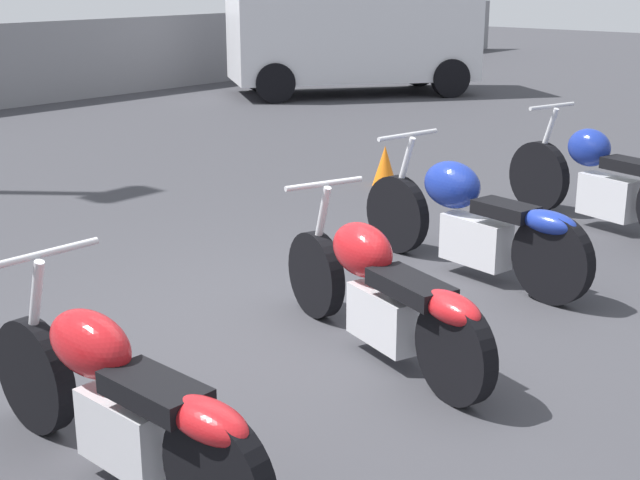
% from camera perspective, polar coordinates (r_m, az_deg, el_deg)
% --- Properties ---
extents(ground_plane, '(60.00, 60.00, 0.00)m').
position_cam_1_polar(ground_plane, '(5.77, -1.37, -5.86)').
color(ground_plane, '#38383D').
extents(motorcycle_slot_1, '(0.70, 1.97, 0.96)m').
position_cam_1_polar(motorcycle_slot_1, '(4.08, -12.64, -10.03)').
color(motorcycle_slot_1, black).
rests_on(motorcycle_slot_1, ground_plane).
extents(motorcycle_slot_2, '(0.86, 1.96, 0.95)m').
position_cam_1_polar(motorcycle_slot_2, '(5.27, 4.00, -3.36)').
color(motorcycle_slot_2, black).
rests_on(motorcycle_slot_2, ground_plane).
extents(motorcycle_slot_3, '(0.70, 2.16, 1.00)m').
position_cam_1_polar(motorcycle_slot_3, '(6.76, 9.69, 1.30)').
color(motorcycle_slot_3, black).
rests_on(motorcycle_slot_3, ground_plane).
extents(motorcycle_slot_4, '(0.79, 2.10, 1.04)m').
position_cam_1_polar(motorcycle_slot_4, '(8.30, 17.87, 3.65)').
color(motorcycle_slot_4, black).
rests_on(motorcycle_slot_4, ground_plane).
extents(parked_van, '(4.69, 4.14, 2.11)m').
position_cam_1_polar(parked_van, '(16.98, 2.07, 13.26)').
color(parked_van, silver).
rests_on(parked_van, ground_plane).
extents(traffic_cone_near, '(0.27, 0.27, 0.44)m').
position_cam_1_polar(traffic_cone_near, '(9.63, 4.17, 4.76)').
color(traffic_cone_near, orange).
rests_on(traffic_cone_near, ground_plane).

